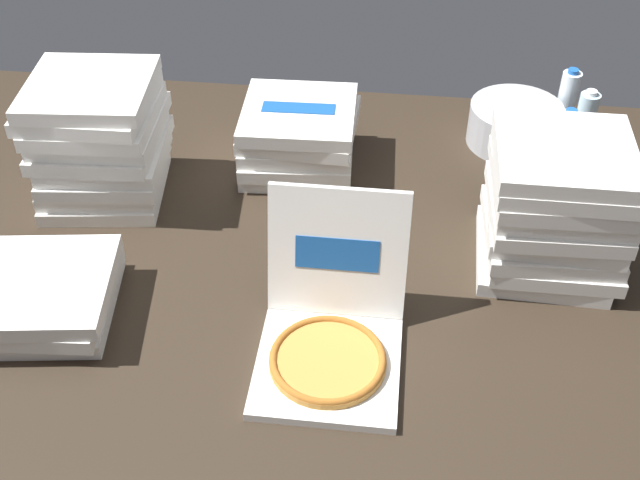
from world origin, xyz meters
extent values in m
cube|color=#2D2319|center=(0.00, 0.00, -0.01)|extent=(3.20, 2.40, 0.02)
cube|color=white|center=(0.09, -0.26, 0.01)|extent=(0.38, 0.38, 0.03)
cylinder|color=#C6893D|center=(0.09, -0.26, 0.03)|extent=(0.31, 0.31, 0.02)
torus|color=#A96324|center=(0.09, -0.26, 0.04)|extent=(0.31, 0.31, 0.02)
cube|color=white|center=(0.09, -0.02, 0.21)|extent=(0.38, 0.11, 0.37)
cube|color=#19519E|center=(0.09, -0.04, 0.21)|extent=(0.23, 0.02, 0.09)
cube|color=white|center=(-0.12, 0.67, 0.02)|extent=(0.40, 0.40, 0.05)
cube|color=#19519E|center=(-0.12, 0.67, 0.05)|extent=(0.25, 0.08, 0.00)
cube|color=white|center=(-0.12, 0.66, 0.07)|extent=(0.40, 0.40, 0.05)
cube|color=white|center=(-0.12, 0.67, 0.12)|extent=(0.39, 0.39, 0.05)
cube|color=#19519E|center=(-0.12, 0.67, 0.14)|extent=(0.25, 0.08, 0.00)
cube|color=white|center=(-0.11, 0.67, 0.16)|extent=(0.39, 0.39, 0.05)
cube|color=white|center=(-0.11, 0.66, 0.21)|extent=(0.39, 0.39, 0.05)
cube|color=#19519E|center=(-0.11, 0.66, 0.23)|extent=(0.25, 0.08, 0.00)
cube|color=white|center=(-0.73, 0.43, 0.02)|extent=(0.42, 0.42, 0.05)
cube|color=white|center=(-0.73, 0.44, 0.07)|extent=(0.42, 0.42, 0.05)
cube|color=#19519E|center=(-0.73, 0.44, 0.09)|extent=(0.25, 0.09, 0.00)
cube|color=white|center=(-0.72, 0.43, 0.12)|extent=(0.41, 0.41, 0.05)
cube|color=#19519E|center=(-0.72, 0.43, 0.14)|extent=(0.25, 0.09, 0.00)
cube|color=white|center=(-0.71, 0.44, 0.16)|extent=(0.41, 0.41, 0.05)
cube|color=#19519E|center=(-0.71, 0.44, 0.19)|extent=(0.25, 0.09, 0.00)
cube|color=white|center=(-0.73, 0.43, 0.21)|extent=(0.40, 0.40, 0.05)
cube|color=#19519E|center=(-0.73, 0.43, 0.23)|extent=(0.25, 0.08, 0.00)
cube|color=white|center=(-0.72, 0.45, 0.25)|extent=(0.39, 0.39, 0.05)
cube|color=#19519E|center=(-0.72, 0.45, 0.28)|extent=(0.25, 0.08, 0.00)
cube|color=white|center=(-0.72, 0.43, 0.30)|extent=(0.40, 0.40, 0.05)
cube|color=#19519E|center=(-0.72, 0.43, 0.32)|extent=(0.25, 0.08, 0.00)
cube|color=white|center=(-0.73, 0.43, 0.35)|extent=(0.38, 0.38, 0.05)
cube|color=#19519E|center=(-0.73, 0.43, 0.37)|extent=(0.25, 0.07, 0.00)
cube|color=white|center=(-0.73, 0.43, 0.39)|extent=(0.41, 0.41, 0.05)
cube|color=white|center=(0.68, 0.25, 0.02)|extent=(0.39, 0.39, 0.05)
cube|color=white|center=(0.70, 0.24, 0.07)|extent=(0.38, 0.38, 0.05)
cube|color=#19519E|center=(0.70, 0.24, 0.09)|extent=(0.24, 0.07, 0.00)
cube|color=white|center=(0.69, 0.25, 0.12)|extent=(0.39, 0.39, 0.05)
cube|color=white|center=(0.70, 0.26, 0.16)|extent=(0.39, 0.39, 0.05)
cube|color=white|center=(0.69, 0.24, 0.21)|extent=(0.39, 0.39, 0.05)
cube|color=#19519E|center=(0.69, 0.24, 0.23)|extent=(0.25, 0.07, 0.00)
cube|color=white|center=(0.70, 0.26, 0.25)|extent=(0.38, 0.38, 0.05)
cube|color=#19519E|center=(0.70, 0.26, 0.28)|extent=(0.25, 0.07, 0.00)
cube|color=white|center=(0.69, 0.24, 0.30)|extent=(0.39, 0.39, 0.05)
cube|color=white|center=(0.69, 0.24, 0.35)|extent=(0.38, 0.38, 0.05)
cube|color=white|center=(0.68, 0.25, 0.39)|extent=(0.38, 0.38, 0.05)
cube|color=white|center=(-0.72, -0.13, 0.02)|extent=(0.42, 0.42, 0.05)
cube|color=white|center=(-0.72, -0.15, 0.07)|extent=(0.40, 0.40, 0.05)
cube|color=#19519E|center=(-0.72, -0.15, 0.09)|extent=(0.25, 0.09, 0.00)
cube|color=white|center=(-0.71, -0.15, 0.12)|extent=(0.42, 0.42, 0.05)
cylinder|color=#B7BABF|center=(0.64, 0.90, 0.07)|extent=(0.33, 0.33, 0.15)
cylinder|color=white|center=(0.83, 1.00, 0.12)|extent=(0.07, 0.07, 0.24)
cylinder|color=blue|center=(0.83, 1.00, 0.24)|extent=(0.04, 0.04, 0.01)
cylinder|color=silver|center=(0.79, 0.72, 0.12)|extent=(0.07, 0.07, 0.24)
cylinder|color=blue|center=(0.79, 0.72, 0.24)|extent=(0.04, 0.04, 0.01)
cylinder|color=silver|center=(0.87, 0.86, 0.12)|extent=(0.07, 0.07, 0.24)
cylinder|color=white|center=(0.87, 0.86, 0.24)|extent=(0.04, 0.04, 0.01)
camera|label=1|loc=(0.23, -1.63, 1.61)|focal=44.75mm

